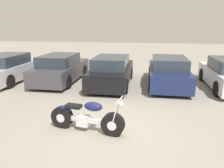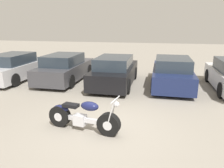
{
  "view_description": "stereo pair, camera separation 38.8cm",
  "coord_description": "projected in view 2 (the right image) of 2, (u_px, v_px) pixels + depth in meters",
  "views": [
    {
      "loc": [
        1.03,
        -5.67,
        2.89
      ],
      "look_at": [
        -0.17,
        1.67,
        0.85
      ],
      "focal_mm": 35.0,
      "sensor_mm": 36.0,
      "label": 1
    },
    {
      "loc": [
        1.41,
        -5.6,
        2.89
      ],
      "look_at": [
        -0.17,
        1.67,
        0.85
      ],
      "focal_mm": 35.0,
      "sensor_mm": 36.0,
      "label": 2
    }
  ],
  "objects": [
    {
      "name": "parked_car_navy",
      "position": [
        172.0,
        73.0,
        10.33
      ],
      "size": [
        1.82,
        4.3,
        1.41
      ],
      "color": "#19234C",
      "rests_on": "ground_plane"
    },
    {
      "name": "parked_car_silver",
      "position": [
        15.0,
        67.0,
        11.64
      ],
      "size": [
        1.82,
        4.3,
        1.41
      ],
      "color": "#BCBCC1",
      "rests_on": "ground_plane"
    },
    {
      "name": "ground_plane",
      "position": [
        105.0,
        127.0,
        6.33
      ],
      "size": [
        60.0,
        60.0,
        0.0
      ],
      "primitive_type": "plane",
      "color": "gray"
    },
    {
      "name": "motorcycle",
      "position": [
        82.0,
        117.0,
        6.07
      ],
      "size": [
        2.17,
        0.78,
        1.05
      ],
      "color": "black",
      "rests_on": "ground_plane"
    },
    {
      "name": "parked_car_dark_grey",
      "position": [
        65.0,
        68.0,
        11.41
      ],
      "size": [
        1.82,
        4.3,
        1.41
      ],
      "color": "#3D3D42",
      "rests_on": "ground_plane"
    },
    {
      "name": "parked_car_black",
      "position": [
        115.0,
        72.0,
        10.61
      ],
      "size": [
        1.82,
        4.3,
        1.41
      ],
      "color": "black",
      "rests_on": "ground_plane"
    }
  ]
}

